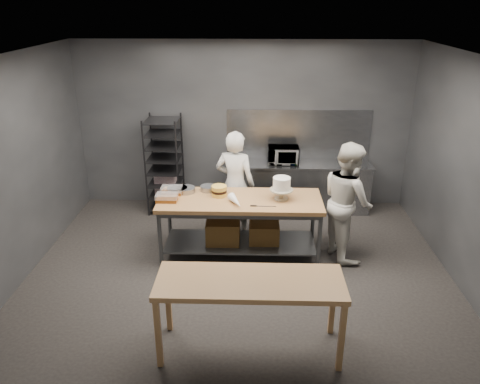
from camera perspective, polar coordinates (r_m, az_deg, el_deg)
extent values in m
plane|color=black|center=(6.85, -0.11, -9.59)|extent=(6.00, 6.00, 0.00)
cube|color=#4C4F54|center=(8.57, 0.43, 8.11)|extent=(6.00, 0.04, 3.00)
cube|color=olive|center=(6.87, 0.01, -1.07)|extent=(2.40, 0.90, 0.06)
cube|color=#47494C|center=(7.18, 0.01, -6.12)|extent=(2.25, 0.75, 0.03)
cylinder|color=#47494C|center=(6.85, -9.71, -5.78)|extent=(0.06, 0.06, 0.86)
cylinder|color=#47494C|center=(7.53, -8.61, -2.96)|extent=(0.06, 0.06, 0.86)
cylinder|color=#47494C|center=(6.79, 9.63, -6.06)|extent=(0.06, 0.06, 0.86)
cylinder|color=#47494C|center=(7.47, 8.89, -3.19)|extent=(0.06, 0.06, 0.86)
cube|color=brown|center=(7.09, -2.07, -4.80)|extent=(0.50, 0.40, 0.35)
cube|color=brown|center=(7.12, 2.95, -4.93)|extent=(0.45, 0.38, 0.30)
cube|color=#9F7442|center=(5.03, 1.23, -10.96)|extent=(2.00, 0.70, 0.06)
cube|color=#9F7442|center=(5.15, -9.94, -16.65)|extent=(0.06, 0.06, 0.84)
cube|color=#9F7442|center=(5.62, -8.75, -12.80)|extent=(0.06, 0.06, 0.84)
cube|color=#9F7442|center=(5.15, 12.27, -16.94)|extent=(0.06, 0.06, 0.84)
cube|color=#9F7442|center=(5.61, 11.23, -13.05)|extent=(0.06, 0.06, 0.84)
cube|color=slate|center=(8.48, 7.15, 3.38)|extent=(2.60, 0.60, 0.04)
cube|color=slate|center=(8.63, 7.01, 0.57)|extent=(2.56, 0.56, 0.86)
cube|color=slate|center=(8.62, 7.14, 6.99)|extent=(2.60, 0.02, 0.90)
cube|color=black|center=(8.51, -9.17, 3.32)|extent=(0.61, 0.66, 1.75)
cube|color=white|center=(8.63, -9.03, 1.22)|extent=(0.38, 0.24, 0.45)
imported|color=white|center=(7.49, -0.60, 0.94)|extent=(0.73, 0.58, 1.76)
imported|color=silver|center=(7.05, 12.96, -1.06)|extent=(0.88, 1.01, 1.78)
imported|color=black|center=(8.40, 5.30, 4.51)|extent=(0.54, 0.37, 0.30)
cylinder|color=#B3A98F|center=(6.87, 5.04, -0.79)|extent=(0.20, 0.20, 0.02)
cylinder|color=#B3A98F|center=(6.84, 5.06, -0.26)|extent=(0.06, 0.06, 0.12)
cylinder|color=#B3A98F|center=(6.82, 5.08, 0.28)|extent=(0.34, 0.34, 0.02)
cylinder|color=white|center=(6.78, 5.11, 1.05)|extent=(0.25, 0.25, 0.18)
cylinder|color=#F2D54D|center=(6.95, -2.55, -0.25)|extent=(0.23, 0.23, 0.06)
cylinder|color=black|center=(6.94, -2.56, 0.13)|extent=(0.23, 0.23, 0.04)
cylinder|color=#F2D54D|center=(6.92, -2.56, 0.52)|extent=(0.23, 0.23, 0.06)
cylinder|color=gray|center=(7.13, -6.60, 0.27)|extent=(0.28, 0.28, 0.07)
cylinder|color=gray|center=(7.16, -3.87, 0.47)|extent=(0.25, 0.25, 0.07)
cylinder|color=gray|center=(7.14, -7.64, 0.27)|extent=(0.30, 0.30, 0.07)
cone|color=white|center=(6.63, -0.51, -1.15)|extent=(0.26, 0.40, 0.12)
cube|color=slate|center=(6.62, 3.22, -1.75)|extent=(0.28, 0.02, 0.00)
cube|color=black|center=(6.62, 1.66, -1.69)|extent=(0.09, 0.02, 0.02)
cube|color=brown|center=(6.86, -8.90, -0.90)|extent=(0.30, 0.20, 0.05)
cube|color=silver|center=(6.84, -8.92, -0.48)|extent=(0.31, 0.21, 0.06)
cube|color=brown|center=(7.10, -8.33, -0.02)|extent=(0.30, 0.20, 0.05)
cube|color=silver|center=(7.08, -8.35, 0.39)|extent=(0.31, 0.21, 0.06)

